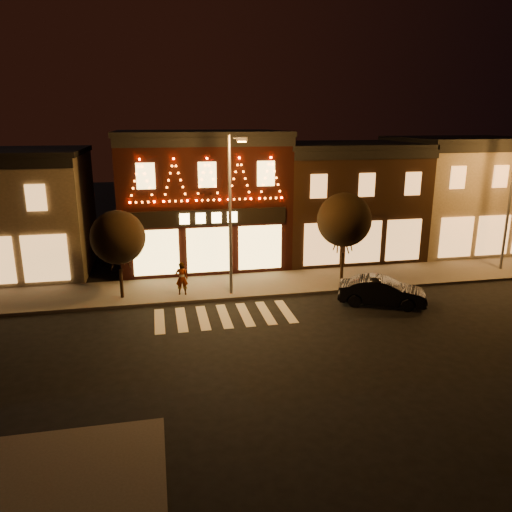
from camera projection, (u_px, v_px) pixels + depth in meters
name	position (u px, v px, depth m)	size (l,w,h in m)	color
ground	(239.00, 354.00, 19.31)	(120.00, 120.00, 0.00)	black
sidewalk_far	(250.00, 285.00, 27.23)	(44.00, 4.00, 0.15)	#47423D
building_pulp	(201.00, 197.00, 31.40)	(10.20, 8.34, 8.30)	black
building_right_a	(341.00, 199.00, 33.38)	(9.20, 8.28, 7.50)	#321E11
building_right_b	(460.00, 193.00, 35.10)	(9.20, 8.28, 7.80)	#655C48
streetlamp_mid	(232.00, 204.00, 24.27)	(0.71, 1.85, 8.08)	#59595E
tree_left	(118.00, 237.00, 24.29)	(2.69, 2.69, 4.50)	black
tree_right	(344.00, 220.00, 26.87)	(2.98, 2.98, 4.98)	black
dark_sedan	(382.00, 292.00, 24.33)	(1.48, 4.24, 1.40)	black
pedestrian	(182.00, 278.00, 25.34)	(0.63, 0.42, 1.74)	gray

